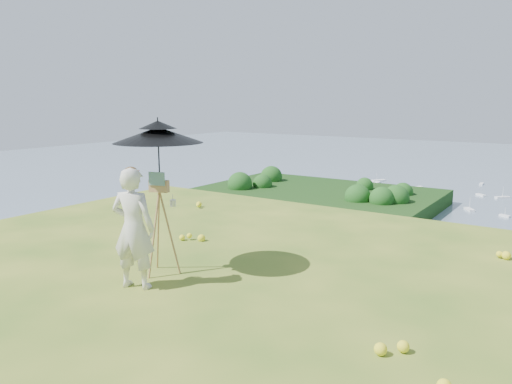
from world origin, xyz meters
The scene contains 8 objects.
ground centered at (0.00, 0.00, 0.00)m, with size 14.00×14.00×0.00m, color #3B681D.
peninsula centered at (-75.00, 155.00, -29.00)m, with size 90.00×60.00×12.00m, color black, non-canonical shape.
slope_trees centered at (0.00, 35.00, -15.00)m, with size 110.00×50.00×6.00m, color #1C5018, non-canonical shape.
wildflowers centered at (0.00, 0.25, 0.06)m, with size 10.00×10.50×0.12m, color yellow, non-canonical shape.
painter centered at (-1.70, 0.84, 0.82)m, with size 0.60×0.39×1.64m, color silver.
field_easel centered at (-1.81, 1.45, 0.75)m, with size 0.57×0.57×1.50m, color olive, non-canonical shape.
sun_umbrella centered at (-1.82, 1.47, 1.75)m, with size 1.26×1.26×1.02m, color black, non-canonical shape.
painter_cap centered at (-1.70, 0.84, 1.59)m, with size 0.19×0.23×0.10m, color #D87686, non-canonical shape.
Camera 1 is at (3.20, -3.58, 2.50)m, focal length 35.00 mm.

